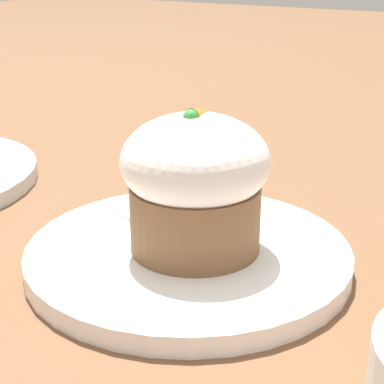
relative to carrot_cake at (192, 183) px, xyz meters
name	(u,v)px	position (x,y,z in m)	size (l,w,h in m)	color
ground_plane	(188,264)	(0.00, 0.01, -0.06)	(4.00, 4.00, 0.00)	brown
dessert_plate	(188,255)	(0.00, 0.01, -0.06)	(0.23, 0.23, 0.01)	white
carrot_cake	(192,183)	(0.00, 0.00, 0.00)	(0.10, 0.10, 0.10)	brown
spoon	(161,240)	(0.00, 0.02, -0.05)	(0.07, 0.11, 0.01)	#B7B7BC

